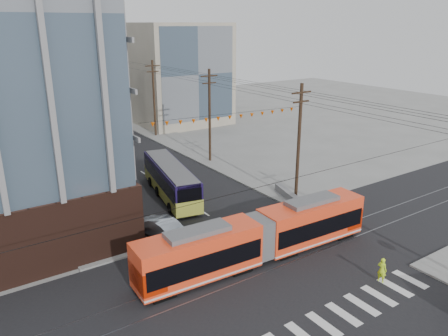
% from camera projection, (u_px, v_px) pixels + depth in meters
% --- Properties ---
extents(ground, '(160.00, 160.00, 0.00)m').
position_uv_depth(ground, '(316.00, 285.00, 27.88)').
color(ground, slate).
extents(bg_bldg_ne_near, '(14.00, 14.00, 16.00)m').
position_uv_depth(bg_bldg_ne_near, '(176.00, 74.00, 71.57)').
color(bg_bldg_ne_near, gray).
rests_on(bg_bldg_ne_near, ground).
extents(bg_bldg_ne_far, '(16.00, 16.00, 14.00)m').
position_uv_depth(bg_bldg_ne_far, '(139.00, 69.00, 88.66)').
color(bg_bldg_ne_far, '#8C99A5').
rests_on(bg_bldg_ne_far, ground).
extents(utility_pole_far, '(0.30, 0.30, 11.00)m').
position_uv_depth(utility_pole_far, '(116.00, 87.00, 74.65)').
color(utility_pole_far, black).
rests_on(utility_pole_far, ground).
extents(streetcar, '(18.17, 3.35, 3.48)m').
position_uv_depth(streetcar, '(259.00, 237.00, 30.39)').
color(streetcar, '#FE421C').
rests_on(streetcar, ground).
extents(city_bus, '(4.73, 11.78, 3.26)m').
position_uv_depth(city_bus, '(171.00, 180.00, 41.78)').
color(city_bus, '#1A113E').
rests_on(city_bus, ground).
extents(parked_car_silver, '(2.67, 5.04, 1.58)m').
position_uv_depth(parked_car_silver, '(159.00, 227.00, 34.10)').
color(parked_car_silver, '#949FAA').
rests_on(parked_car_silver, ground).
extents(parked_car_white, '(3.62, 5.26, 1.41)m').
position_uv_depth(parked_car_white, '(131.00, 201.00, 39.17)').
color(parked_car_white, '#BCBCBC').
rests_on(parked_car_white, ground).
extents(parked_car_grey, '(3.52, 4.86, 1.23)m').
position_uv_depth(parked_car_grey, '(97.00, 177.00, 45.70)').
color(parked_car_grey, slate).
rests_on(parked_car_grey, ground).
extents(pedestrian, '(0.49, 0.67, 1.70)m').
position_uv_depth(pedestrian, '(382.00, 270.00, 28.03)').
color(pedestrian, '#CAF823').
rests_on(pedestrian, ground).
extents(jersey_barrier, '(1.98, 4.15, 0.81)m').
position_uv_depth(jersey_barrier, '(287.00, 194.00, 41.62)').
color(jersey_barrier, slate).
rests_on(jersey_barrier, ground).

